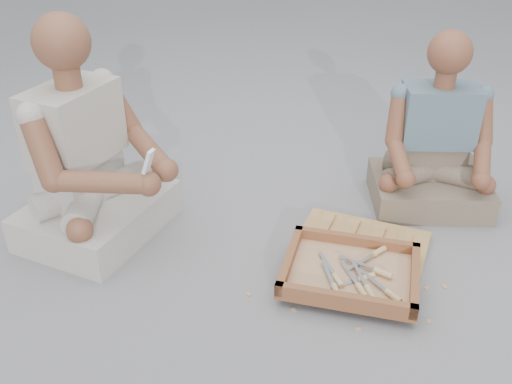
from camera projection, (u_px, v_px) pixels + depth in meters
The scene contains 29 objects.
ground at pixel (262, 271), 2.24m from camera, with size 60.00×60.00×0.00m, color gray.
carved_panel at pixel (361, 244), 2.37m from camera, with size 0.52×0.35×0.03m, color #AE8943.
tool_tray at pixel (350, 272), 2.14m from camera, with size 0.57×0.50×0.06m.
chisel_0 at pixel (378, 271), 2.12m from camera, with size 0.22×0.05×0.02m.
chisel_1 at pixel (336, 277), 2.11m from camera, with size 0.16×0.17×0.02m.
chisel_2 at pixel (359, 287), 2.05m from camera, with size 0.16×0.17×0.02m.
chisel_3 at pixel (389, 293), 2.02m from camera, with size 0.20×0.13×0.02m.
chisel_4 at pixel (361, 279), 2.10m from camera, with size 0.15×0.19×0.02m.
chisel_5 at pixel (368, 289), 2.04m from camera, with size 0.15×0.18×0.02m.
chisel_6 at pixel (335, 287), 2.04m from camera, with size 0.15×0.19×0.02m.
chisel_7 at pixel (375, 253), 2.22m from camera, with size 0.10×0.21×0.02m.
wood_chip_0 at pixel (311, 275), 2.22m from camera, with size 0.02×0.01×0.00m, color tan.
wood_chip_1 at pixel (395, 236), 2.45m from camera, with size 0.02×0.01×0.00m, color tan.
wood_chip_2 at pixel (325, 249), 2.37m from camera, with size 0.02×0.01×0.00m, color tan.
wood_chip_3 at pixel (249, 294), 2.12m from camera, with size 0.02×0.01×0.00m, color tan.
wood_chip_4 at pixel (357, 310), 2.04m from camera, with size 0.02×0.01×0.00m, color tan.
wood_chip_5 at pixel (337, 277), 2.20m from camera, with size 0.02×0.01×0.00m, color tan.
wood_chip_6 at pixel (313, 249), 2.37m from camera, with size 0.02×0.01×0.00m, color tan.
wood_chip_7 at pixel (315, 250), 2.36m from camera, with size 0.02×0.01×0.00m, color tan.
wood_chip_8 at pixel (358, 329), 1.96m from camera, with size 0.02×0.01×0.00m, color tan.
wood_chip_9 at pixel (444, 287), 2.16m from camera, with size 0.02×0.01×0.00m, color tan.
wood_chip_10 at pixel (315, 266), 2.27m from camera, with size 0.02×0.01×0.00m, color tan.
wood_chip_11 at pixel (294, 310), 2.04m from camera, with size 0.02×0.01×0.00m, color tan.
wood_chip_12 at pixel (427, 288), 2.15m from camera, with size 0.02×0.01×0.00m, color tan.
wood_chip_13 at pixel (429, 321), 1.99m from camera, with size 0.02×0.01×0.00m, color tan.
wood_chip_14 at pixel (372, 262), 2.29m from camera, with size 0.02×0.01×0.00m, color tan.
craftsman at pixel (90, 165), 2.34m from camera, with size 0.63×0.62×0.93m.
companion at pixel (435, 151), 2.57m from camera, with size 0.64×0.59×0.80m.
mobile_phone at pixel (148, 161), 2.10m from camera, with size 0.05×0.05×0.10m.
Camera 1 is at (0.80, -1.59, 1.40)m, focal length 40.00 mm.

